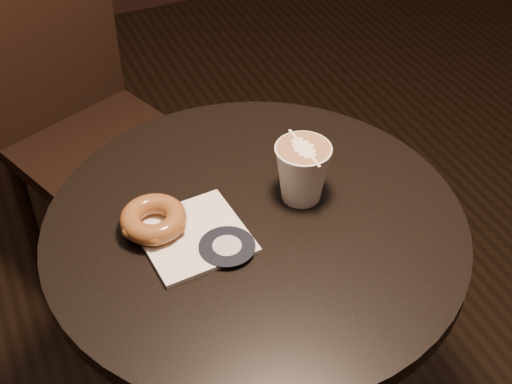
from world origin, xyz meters
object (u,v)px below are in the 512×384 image
Objects in this scene: latte_cup at (302,173)px; doughnut at (153,219)px; chair at (75,100)px; pastry_bag at (194,236)px; cafe_table at (255,300)px.

doughnut is at bearing 175.02° from latte_cup.
chair is 9.18× the size of doughnut.
chair reaches higher than latte_cup.
doughnut is 0.26m from latte_cup.
chair is at bearing 108.17° from latte_cup.
pastry_bag is at bearing -107.98° from chair.
chair reaches higher than pastry_bag.
latte_cup is (0.25, -0.75, 0.25)m from chair.
chair is 6.14× the size of pastry_bag.
cafe_table is 7.15× the size of latte_cup.
latte_cup is (0.25, -0.02, 0.03)m from doughnut.
chair reaches higher than cafe_table.
chair is at bearing 100.91° from cafe_table.
chair is (-0.15, 0.78, 0.00)m from cafe_table.
latte_cup is at bearing -93.10° from chair.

